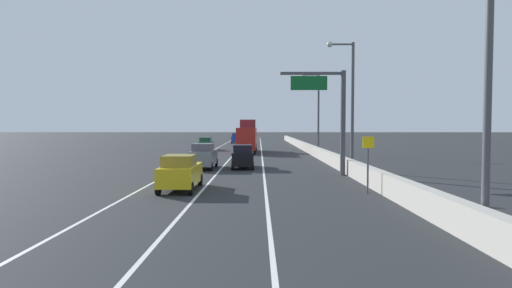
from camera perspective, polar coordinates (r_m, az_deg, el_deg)
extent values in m
plane|color=#26282B|center=(67.85, -0.56, -0.49)|extent=(320.00, 320.00, 0.00)
cube|color=silver|center=(59.23, -6.03, -0.94)|extent=(0.16, 130.00, 0.00)
cube|color=silver|center=(58.94, -2.65, -0.95)|extent=(0.16, 130.00, 0.00)
cube|color=silver|center=(58.86, 0.75, -0.95)|extent=(0.16, 130.00, 0.00)
cube|color=#B2ADA3|center=(44.35, 9.00, -1.41)|extent=(0.60, 120.00, 1.10)
cylinder|color=#47474C|center=(30.53, 11.81, 2.81)|extent=(0.36, 0.36, 7.50)
cube|color=#47474C|center=(30.40, 7.65, 9.55)|extent=(4.50, 0.20, 0.20)
cube|color=#0C5923|center=(30.17, 7.24, 8.27)|extent=(2.60, 0.10, 1.00)
cylinder|color=#4C4C51|center=(22.72, 15.04, -3.55)|extent=(0.10, 0.10, 2.40)
cube|color=yellow|center=(22.58, 15.10, 0.23)|extent=(0.60, 0.04, 0.60)
cylinder|color=#4C4C51|center=(14.99, 29.15, 7.64)|extent=(0.24, 0.24, 9.98)
cylinder|color=#4C4C51|center=(33.24, 13.05, 4.91)|extent=(0.24, 0.24, 9.98)
cube|color=#4C4C51|center=(33.62, 11.60, 13.21)|extent=(1.80, 0.12, 0.12)
sphere|color=beige|center=(33.46, 10.04, 13.27)|extent=(0.44, 0.44, 0.44)
cylinder|color=#4C4C51|center=(52.27, 8.53, 4.05)|extent=(0.24, 0.24, 9.98)
cube|color=#4C4C51|center=(52.50, 7.58, 9.35)|extent=(1.80, 0.12, 0.12)
sphere|color=beige|center=(52.40, 6.59, 9.37)|extent=(0.44, 0.44, 0.44)
cube|color=black|center=(35.10, -1.84, -1.90)|extent=(1.89, 4.32, 1.05)
cube|color=black|center=(34.62, -1.84, -0.60)|extent=(1.60, 1.97, 0.60)
cylinder|color=black|center=(36.83, -3.06, -2.51)|extent=(0.24, 0.69, 0.68)
cylinder|color=black|center=(36.82, -0.60, -2.51)|extent=(0.24, 0.69, 0.68)
cylinder|color=black|center=(33.48, -3.20, -3.02)|extent=(0.24, 0.69, 0.68)
cylinder|color=black|center=(33.48, -0.49, -3.01)|extent=(0.24, 0.69, 0.68)
cube|color=gold|center=(23.63, -10.25, -4.12)|extent=(1.87, 4.49, 1.03)
cube|color=olive|center=(23.11, -10.46, -2.24)|extent=(1.64, 2.02, 0.60)
cylinder|color=black|center=(25.59, -11.38, -4.78)|extent=(0.22, 0.68, 0.68)
cylinder|color=black|center=(25.31, -7.63, -4.83)|extent=(0.22, 0.68, 0.68)
cylinder|color=black|center=(22.13, -13.22, -5.94)|extent=(0.22, 0.68, 0.68)
cylinder|color=black|center=(21.81, -8.89, -6.03)|extent=(0.22, 0.68, 0.68)
cube|color=#1E389E|center=(84.18, -2.63, 0.71)|extent=(1.97, 4.74, 1.14)
cube|color=navy|center=(83.69, -2.66, 1.30)|extent=(1.66, 2.16, 0.60)
cylinder|color=black|center=(86.15, -3.06, 0.37)|extent=(0.25, 0.69, 0.68)
cylinder|color=black|center=(86.01, -1.98, 0.37)|extent=(0.25, 0.69, 0.68)
cylinder|color=black|center=(82.40, -3.32, 0.27)|extent=(0.25, 0.69, 0.68)
cylinder|color=black|center=(82.25, -2.19, 0.27)|extent=(0.25, 0.69, 0.68)
cube|color=slate|center=(34.90, -7.13, -1.84)|extent=(1.83, 4.69, 1.17)
cube|color=#4D505A|center=(34.38, -7.24, -0.43)|extent=(1.60, 2.12, 0.60)
cylinder|color=black|center=(36.93, -7.98, -2.52)|extent=(0.22, 0.68, 0.68)
cylinder|color=black|center=(36.72, -5.45, -2.54)|extent=(0.22, 0.68, 0.68)
cylinder|color=black|center=(33.22, -8.97, -3.09)|extent=(0.22, 0.68, 0.68)
cylinder|color=black|center=(32.98, -6.16, -3.11)|extent=(0.22, 0.68, 0.68)
cube|color=#196033|center=(61.75, -6.86, -0.06)|extent=(1.79, 4.20, 0.93)
cube|color=#1C4633|center=(61.31, -6.91, 0.63)|extent=(1.57, 1.89, 0.60)
cylinder|color=black|center=(63.51, -7.40, -0.41)|extent=(0.22, 0.68, 0.68)
cylinder|color=black|center=(63.32, -5.95, -0.41)|extent=(0.22, 0.68, 0.68)
cylinder|color=black|center=(60.25, -7.82, -0.57)|extent=(0.22, 0.68, 0.68)
cylinder|color=black|center=(60.05, -6.29, -0.58)|extent=(0.22, 0.68, 0.68)
cube|color=#A51E19|center=(55.72, -1.21, 0.80)|extent=(2.51, 9.88, 2.80)
cube|color=maroon|center=(57.86, -1.12, 2.80)|extent=(2.14, 2.19, 1.10)
cylinder|color=black|center=(60.05, -2.12, -0.41)|extent=(0.23, 1.00, 1.00)
cylinder|color=black|center=(59.97, 0.02, -0.41)|extent=(0.23, 1.00, 1.00)
cylinder|color=black|center=(51.62, -2.63, -0.89)|extent=(0.23, 1.00, 1.00)
cylinder|color=black|center=(51.53, -0.14, -0.89)|extent=(0.23, 1.00, 1.00)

